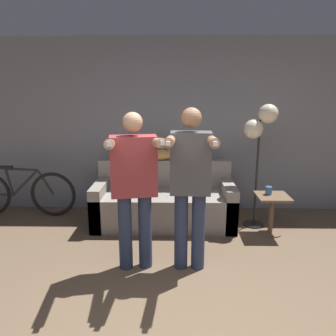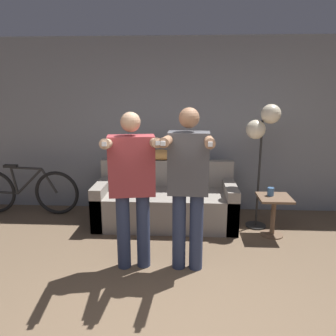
{
  "view_description": "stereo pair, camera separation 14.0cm",
  "coord_description": "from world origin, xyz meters",
  "px_view_note": "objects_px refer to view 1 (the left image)",
  "views": [
    {
      "loc": [
        -0.08,
        -1.92,
        1.85
      ],
      "look_at": [
        -0.15,
        1.82,
        0.95
      ],
      "focal_mm": 35.0,
      "sensor_mm": 36.0,
      "label": 1
    },
    {
      "loc": [
        0.06,
        -1.92,
        1.85
      ],
      "look_at": [
        -0.15,
        1.82,
        0.95
      ],
      "focal_mm": 35.0,
      "sensor_mm": 36.0,
      "label": 2
    }
  ],
  "objects_px": {
    "side_table": "(272,207)",
    "bicycle": "(21,193)",
    "person_left": "(134,181)",
    "person_right": "(190,180)",
    "cat": "(159,155)",
    "floor_lamp": "(260,128)",
    "couch": "(164,204)",
    "cup": "(269,190)"
  },
  "relations": [
    {
      "from": "side_table",
      "to": "bicycle",
      "type": "distance_m",
      "value": 3.6
    },
    {
      "from": "person_left",
      "to": "person_right",
      "type": "height_order",
      "value": "person_right"
    },
    {
      "from": "person_right",
      "to": "cat",
      "type": "distance_m",
      "value": 1.56
    },
    {
      "from": "floor_lamp",
      "to": "side_table",
      "type": "bearing_deg",
      "value": -63.1
    },
    {
      "from": "floor_lamp",
      "to": "person_right",
      "type": "bearing_deg",
      "value": -129.79
    },
    {
      "from": "person_left",
      "to": "side_table",
      "type": "height_order",
      "value": "person_left"
    },
    {
      "from": "couch",
      "to": "side_table",
      "type": "distance_m",
      "value": 1.45
    },
    {
      "from": "couch",
      "to": "cat",
      "type": "xyz_separation_m",
      "value": [
        -0.08,
        0.3,
        0.64
      ]
    },
    {
      "from": "cup",
      "to": "person_left",
      "type": "bearing_deg",
      "value": -150.46
    },
    {
      "from": "person_left",
      "to": "floor_lamp",
      "type": "relative_size",
      "value": 0.98
    },
    {
      "from": "couch",
      "to": "side_table",
      "type": "xyz_separation_m",
      "value": [
        1.41,
        -0.33,
        0.09
      ]
    },
    {
      "from": "cat",
      "to": "floor_lamp",
      "type": "bearing_deg",
      "value": -14.77
    },
    {
      "from": "person_right",
      "to": "cup",
      "type": "height_order",
      "value": "person_right"
    },
    {
      "from": "couch",
      "to": "person_left",
      "type": "relative_size",
      "value": 1.17
    },
    {
      "from": "person_left",
      "to": "couch",
      "type": "bearing_deg",
      "value": 67.95
    },
    {
      "from": "person_left",
      "to": "side_table",
      "type": "bearing_deg",
      "value": 17.91
    },
    {
      "from": "floor_lamp",
      "to": "cup",
      "type": "distance_m",
      "value": 0.82
    },
    {
      "from": "person_right",
      "to": "bicycle",
      "type": "xyz_separation_m",
      "value": [
        -2.44,
        1.46,
        -0.62
      ]
    },
    {
      "from": "cat",
      "to": "side_table",
      "type": "bearing_deg",
      "value": -23.12
    },
    {
      "from": "couch",
      "to": "person_right",
      "type": "bearing_deg",
      "value": -76.13
    },
    {
      "from": "couch",
      "to": "cup",
      "type": "bearing_deg",
      "value": -12.0
    },
    {
      "from": "cat",
      "to": "bicycle",
      "type": "relative_size",
      "value": 0.32
    },
    {
      "from": "person_right",
      "to": "floor_lamp",
      "type": "height_order",
      "value": "person_right"
    },
    {
      "from": "person_left",
      "to": "floor_lamp",
      "type": "height_order",
      "value": "floor_lamp"
    },
    {
      "from": "person_left",
      "to": "person_right",
      "type": "relative_size",
      "value": 0.97
    },
    {
      "from": "cat",
      "to": "cup",
      "type": "height_order",
      "value": "cat"
    },
    {
      "from": "couch",
      "to": "cat",
      "type": "height_order",
      "value": "cat"
    },
    {
      "from": "person_right",
      "to": "side_table",
      "type": "xyz_separation_m",
      "value": [
        1.11,
        0.88,
        -0.6
      ]
    },
    {
      "from": "floor_lamp",
      "to": "side_table",
      "type": "xyz_separation_m",
      "value": [
        0.14,
        -0.28,
        -0.98
      ]
    },
    {
      "from": "person_left",
      "to": "cat",
      "type": "distance_m",
      "value": 1.52
    },
    {
      "from": "bicycle",
      "to": "person_right",
      "type": "bearing_deg",
      "value": -30.82
    },
    {
      "from": "couch",
      "to": "person_left",
      "type": "distance_m",
      "value": 1.41
    },
    {
      "from": "person_left",
      "to": "side_table",
      "type": "distance_m",
      "value": 1.97
    },
    {
      "from": "couch",
      "to": "bicycle",
      "type": "height_order",
      "value": "couch"
    },
    {
      "from": "side_table",
      "to": "bicycle",
      "type": "xyz_separation_m",
      "value": [
        -3.55,
        0.58,
        -0.02
      ]
    },
    {
      "from": "person_left",
      "to": "floor_lamp",
      "type": "bearing_deg",
      "value": 27.35
    },
    {
      "from": "couch",
      "to": "floor_lamp",
      "type": "bearing_deg",
      "value": -2.47
    },
    {
      "from": "cat",
      "to": "bicycle",
      "type": "xyz_separation_m",
      "value": [
        -2.06,
        -0.05,
        -0.58
      ]
    },
    {
      "from": "person_left",
      "to": "floor_lamp",
      "type": "distance_m",
      "value": 1.96
    },
    {
      "from": "cat",
      "to": "floor_lamp",
      "type": "distance_m",
      "value": 1.45
    },
    {
      "from": "person_right",
      "to": "person_left",
      "type": "bearing_deg",
      "value": -177.67
    },
    {
      "from": "cat",
      "to": "person_left",
      "type": "bearing_deg",
      "value": -96.94
    }
  ]
}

